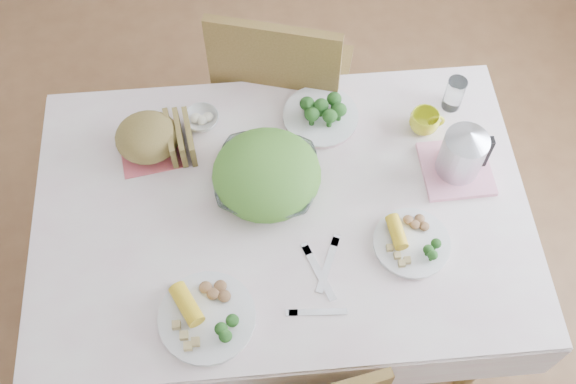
{
  "coord_description": "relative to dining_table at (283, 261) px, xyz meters",
  "views": [
    {
      "loc": [
        -0.07,
        -0.98,
        2.55
      ],
      "look_at": [
        0.02,
        0.02,
        0.82
      ],
      "focal_mm": 42.0,
      "sensor_mm": 36.0,
      "label": 1
    }
  ],
  "objects": [
    {
      "name": "electric_kettle",
      "position": [
        0.55,
        0.09,
        0.51
      ],
      "size": [
        0.16,
        0.16,
        0.19
      ],
      "primitive_type": "cylinder",
      "rotation": [
        0.0,
        0.0,
        0.22
      ],
      "color": "#B2B5BA",
      "rests_on": "pink_tray"
    },
    {
      "name": "bread_loaf",
      "position": [
        -0.4,
        0.25,
        0.45
      ],
      "size": [
        0.25,
        0.24,
        0.12
      ],
      "primitive_type": "ellipsoid",
      "rotation": [
        0.0,
        0.0,
        -0.3
      ],
      "color": "brown",
      "rests_on": "napkin"
    },
    {
      "name": "fork_right",
      "position": [
        0.12,
        -0.2,
        0.39
      ],
      "size": [
        0.09,
        0.18,
        0.0
      ],
      "primitive_type": "cube",
      "rotation": [
        0.0,
        0.0,
        -0.4
      ],
      "color": "silver",
      "rests_on": "tablecloth"
    },
    {
      "name": "napkin",
      "position": [
        -0.4,
        0.25,
        0.39
      ],
      "size": [
        0.22,
        0.22,
        0.0
      ],
      "primitive_type": "cube",
      "rotation": [
        0.0,
        0.0,
        0.16
      ],
      "color": "#E45B63",
      "rests_on": "tablecloth"
    },
    {
      "name": "pink_tray",
      "position": [
        0.55,
        0.09,
        0.4
      ],
      "size": [
        0.22,
        0.22,
        0.02
      ],
      "primitive_type": "cube",
      "rotation": [
        0.0,
        0.0,
        0.02
      ],
      "color": "pink",
      "rests_on": "tablecloth"
    },
    {
      "name": "broccoli_plate",
      "position": [
        0.15,
        0.32,
        0.4
      ],
      "size": [
        0.33,
        0.33,
        0.02
      ],
      "primitive_type": "cylinder",
      "rotation": [
        0.0,
        0.0,
        0.41
      ],
      "color": "beige",
      "rests_on": "tablecloth"
    },
    {
      "name": "dinner_plate_right",
      "position": [
        0.37,
        -0.16,
        0.4
      ],
      "size": [
        0.27,
        0.27,
        0.02
      ],
      "primitive_type": "cylinder",
      "rotation": [
        0.0,
        0.0,
        -0.22
      ],
      "color": "white",
      "rests_on": "tablecloth"
    },
    {
      "name": "chair_far",
      "position": [
        0.07,
        0.69,
        0.09
      ],
      "size": [
        0.57,
        0.57,
        1.03
      ],
      "primitive_type": "cube",
      "rotation": [
        0.0,
        0.0,
        2.86
      ],
      "color": "brown",
      "rests_on": "floor"
    },
    {
      "name": "fruit_bowl",
      "position": [
        -0.23,
        0.34,
        0.4
      ],
      "size": [
        0.14,
        0.14,
        0.04
      ],
      "primitive_type": "imported",
      "rotation": [
        0.0,
        0.0,
        0.23
      ],
      "color": "white",
      "rests_on": "tablecloth"
    },
    {
      "name": "dining_table",
      "position": [
        0.0,
        0.0,
        0.0
      ],
      "size": [
        1.4,
        0.9,
        0.75
      ],
      "primitive_type": "cube",
      "color": "brown",
      "rests_on": "floor"
    },
    {
      "name": "dinner_plate_left",
      "position": [
        -0.23,
        -0.33,
        0.4
      ],
      "size": [
        0.3,
        0.3,
        0.02
      ],
      "primitive_type": "cylinder",
      "rotation": [
        0.0,
        0.0,
        0.12
      ],
      "color": "white",
      "rests_on": "tablecloth"
    },
    {
      "name": "fork_left",
      "position": [
        0.09,
        -0.22,
        0.39
      ],
      "size": [
        0.08,
        0.18,
        0.0
      ],
      "primitive_type": "cube",
      "rotation": [
        0.0,
        0.0,
        0.35
      ],
      "color": "silver",
      "rests_on": "tablecloth"
    },
    {
      "name": "tablecloth",
      "position": [
        0.0,
        0.0,
        0.38
      ],
      "size": [
        1.5,
        1.0,
        0.01
      ],
      "primitive_type": "cube",
      "color": "white",
      "rests_on": "dining_table"
    },
    {
      "name": "yellow_mug",
      "position": [
        0.48,
        0.25,
        0.43
      ],
      "size": [
        0.11,
        0.11,
        0.08
      ],
      "primitive_type": "imported",
      "rotation": [
        0.0,
        0.0,
        -0.09
      ],
      "color": "yellow",
      "rests_on": "tablecloth"
    },
    {
      "name": "knife",
      "position": [
        0.07,
        -0.34,
        0.39
      ],
      "size": [
        0.16,
        0.03,
        0.0
      ],
      "primitive_type": "cube",
      "rotation": [
        0.0,
        0.0,
        1.51
      ],
      "color": "silver",
      "rests_on": "tablecloth"
    },
    {
      "name": "floor",
      "position": [
        0.0,
        0.0,
        -0.38
      ],
      "size": [
        3.6,
        3.6,
        0.0
      ],
      "primitive_type": "plane",
      "color": "brown",
      "rests_on": "ground"
    },
    {
      "name": "salad_bowl",
      "position": [
        -0.04,
        0.08,
        0.43
      ],
      "size": [
        0.36,
        0.36,
        0.08
      ],
      "primitive_type": "imported",
      "rotation": [
        0.0,
        0.0,
        -0.18
      ],
      "color": "white",
      "rests_on": "tablecloth"
    },
    {
      "name": "glass_tumbler",
      "position": [
        0.59,
        0.34,
        0.45
      ],
      "size": [
        0.06,
        0.06,
        0.12
      ],
      "primitive_type": "cylinder",
      "rotation": [
        0.0,
        0.0,
        -0.01
      ],
      "color": "white",
      "rests_on": "tablecloth"
    }
  ]
}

